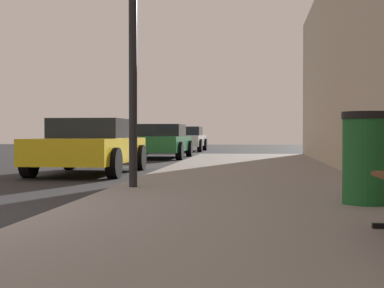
{
  "coord_description": "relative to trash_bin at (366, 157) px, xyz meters",
  "views": [
    {
      "loc": [
        4.09,
        -5.2,
        0.94
      ],
      "look_at": [
        3.52,
        -0.23,
        0.84
      ],
      "focal_mm": 51.98,
      "sensor_mm": 36.0,
      "label": 1
    }
  ],
  "objects": [
    {
      "name": "sidewalk",
      "position": [
        -1.31,
        -1.14,
        -0.59
      ],
      "size": [
        4.0,
        32.0,
        0.15
      ],
      "primitive_type": "cube",
      "color": "gray",
      "rests_on": "ground_plane"
    },
    {
      "name": "car_white",
      "position": [
        -4.81,
        22.25,
        -0.02
      ],
      "size": [
        1.93,
        4.19,
        1.27
      ],
      "rotation": [
        0.0,
        0.0,
        3.14
      ],
      "color": "white",
      "rests_on": "ground_plane"
    },
    {
      "name": "car_yellow",
      "position": [
        -5.03,
        6.14,
        -0.02
      ],
      "size": [
        2.04,
        4.03,
        1.27
      ],
      "rotation": [
        0.0,
        0.0,
        3.14
      ],
      "color": "yellow",
      "rests_on": "ground_plane"
    },
    {
      "name": "trash_bin",
      "position": [
        0.0,
        0.0,
        0.0
      ],
      "size": [
        0.55,
        0.55,
        1.02
      ],
      "color": "#195926",
      "rests_on": "sidewalk"
    },
    {
      "name": "car_green",
      "position": [
        -4.78,
        14.28,
        -0.02
      ],
      "size": [
        2.07,
        4.48,
        1.27
      ],
      "rotation": [
        0.0,
        0.0,
        3.14
      ],
      "color": "#196638",
      "rests_on": "ground_plane"
    }
  ]
}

